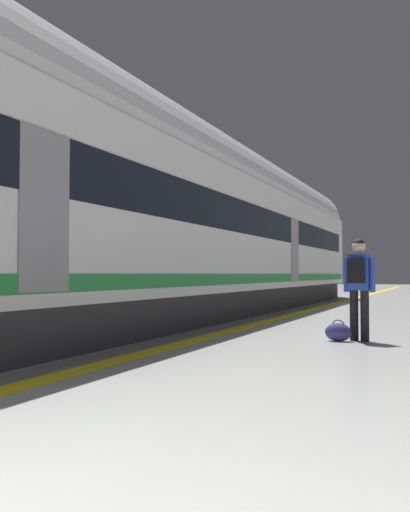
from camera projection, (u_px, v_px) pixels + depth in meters
name	position (u px, v px, depth m)	size (l,w,h in m)	color
safety_line_strip	(242.00, 328.00, 11.23)	(0.36, 80.00, 0.01)	yellow
tactile_edge_band	(228.00, 327.00, 11.35)	(0.57, 80.00, 0.01)	slate
high_speed_train	(153.00, 212.00, 12.08)	(2.94, 34.37, 4.97)	#38383D
passenger_near	(359.00, 280.00, 9.07)	(0.53, 0.37, 1.71)	black
duffel_bag_near	(338.00, 332.00, 9.02)	(0.44, 0.26, 0.36)	navy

